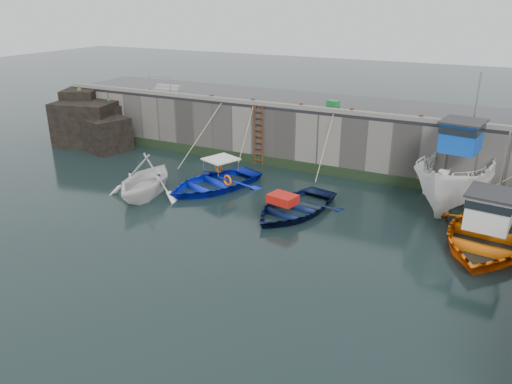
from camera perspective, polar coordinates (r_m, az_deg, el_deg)
The scene contains 22 objects.
ground at distance 17.92m, azimuth -8.29°, elevation -6.64°, with size 120.00×120.00×0.00m, color black.
quay_back at distance 27.83m, azimuth 6.43°, elevation 6.97°, with size 30.00×5.00×3.00m, color slate.
road_back at distance 27.49m, azimuth 6.56°, elevation 10.16°, with size 30.00×5.00×0.16m, color black.
kerb_back at distance 25.30m, azimuth 4.67°, elevation 9.68°, with size 30.00×0.30×0.20m, color slate.
algae_back at distance 25.91m, azimuth 4.31°, elevation 3.07°, with size 30.00×0.08×0.50m, color black.
rock_outcrop at distance 32.05m, azimuth -18.26°, elevation 7.50°, with size 5.85×4.24×3.41m.
ladder at distance 26.28m, azimuth 0.31°, elevation 6.45°, with size 0.51×0.08×3.20m.
boat_near_white at distance 23.10m, azimuth -12.43°, elevation -0.36°, with size 3.60×4.17×2.20m, color silver.
boat_near_white_rope at distance 26.43m, azimuth -6.45°, elevation 2.80°, with size 0.04×4.66×3.10m, color tan, non-canonical shape.
boat_near_blue at distance 23.53m, azimuth -4.92°, elevation 0.49°, with size 3.54×4.95×1.03m, color #0D23D0.
boat_near_blue_rope at distance 26.25m, azimuth -1.11°, elevation 2.81°, with size 0.04×3.09×3.10m, color tan, non-canonical shape.
boat_near_navy at distance 20.86m, azimuth 4.32°, elevation -2.29°, with size 3.35×4.70×0.97m, color #091339.
boat_near_navy_rope at distance 24.17m, azimuth 7.83°, elevation 0.94°, with size 0.04×3.67×3.10m, color tan, non-canonical shape.
boat_far_white at distance 23.07m, azimuth 22.10°, elevation 1.63°, with size 3.79×7.62×5.82m.
boat_far_orange at distance 19.88m, azimuth 24.94°, elevation -4.32°, with size 4.98×6.52×4.26m.
fish_crate at distance 26.12m, azimuth 8.80°, elevation 9.98°, with size 0.61×0.37×0.30m, color #167930.
railing at distance 30.52m, azimuth -10.17°, elevation 11.62°, with size 1.60×1.05×1.00m.
bollard_a at distance 27.63m, azimuth -5.04°, elevation 10.74°, with size 0.18×0.18×0.28m, color #3F1E0F.
bollard_b at distance 26.41m, azimuth -0.34°, elevation 10.33°, with size 0.18×0.18×0.28m, color #3F1E0F.
bollard_c at distance 25.31m, azimuth 5.18°, elevation 9.76°, with size 0.18×0.18×0.28m, color #3F1E0F.
bollard_d at distance 24.49m, azimuth 10.89°, elevation 9.08°, with size 0.18×0.18×0.28m, color #3F1E0F.
bollard_e at distance 23.83m, azimuth 18.34°, elevation 8.05°, with size 0.18×0.18×0.28m, color #3F1E0F.
Camera 1 is at (9.38, -12.80, 8.34)m, focal length 35.00 mm.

